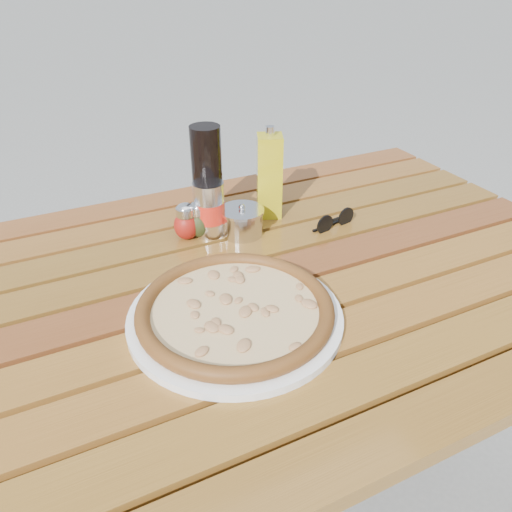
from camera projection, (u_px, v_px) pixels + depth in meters
name	position (u px, v px, depth m)	size (l,w,h in m)	color
ground	(259.00, 503.00, 1.35)	(60.00, 60.00, 0.00)	slate
table	(260.00, 306.00, 1.00)	(1.40, 0.90, 0.75)	#34190B
plate	(235.00, 317.00, 0.84)	(0.36, 0.36, 0.01)	white
pizza	(235.00, 309.00, 0.83)	(0.39, 0.39, 0.03)	#FDEBB5
pepper_shaker	(186.00, 222.00, 1.06)	(0.06, 0.06, 0.08)	#A81D13
oregano_shaker	(199.00, 220.00, 1.06)	(0.06, 0.06, 0.08)	#343B17
dark_bottle	(207.00, 176.00, 1.09)	(0.07, 0.07, 0.22)	black
soda_can	(209.00, 209.00, 1.06)	(0.08, 0.08, 0.12)	silver
olive_oil_cruet	(269.00, 176.00, 1.12)	(0.07, 0.07, 0.21)	#B5A613
parmesan_tin	(242.00, 221.00, 1.08)	(0.13, 0.13, 0.07)	silver
sunglasses	(335.00, 221.00, 1.11)	(0.11, 0.04, 0.04)	black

